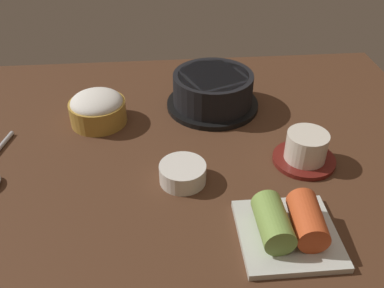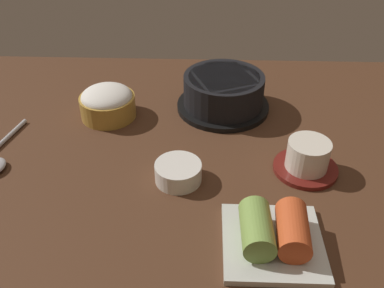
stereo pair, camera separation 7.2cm
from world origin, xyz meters
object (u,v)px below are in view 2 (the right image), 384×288
stone_pot (223,92)px  rice_bowl (107,102)px  tea_cup_with_saucer (307,158)px  kimchi_plate (274,234)px  banchan_cup_center (180,172)px

stone_pot → rice_bowl: size_ratio=1.73×
stone_pot → tea_cup_with_saucer: stone_pot is taller
tea_cup_with_saucer → stone_pot: bearing=124.3°
tea_cup_with_saucer → kimchi_plate: 17.94cm
tea_cup_with_saucer → rice_bowl: bearing=156.5°
rice_bowl → kimchi_plate: rice_bowl is taller
banchan_cup_center → kimchi_plate: 18.74cm
tea_cup_with_saucer → banchan_cup_center: bearing=-171.1°
rice_bowl → kimchi_plate: 43.00cm
rice_bowl → tea_cup_with_saucer: size_ratio=1.01×
kimchi_plate → rice_bowl: bearing=131.8°
rice_bowl → banchan_cup_center: bearing=-51.0°
banchan_cup_center → tea_cup_with_saucer: bearing=8.9°
tea_cup_with_saucer → kimchi_plate: (-7.32, -16.37, -0.39)cm
rice_bowl → tea_cup_with_saucer: bearing=-23.5°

